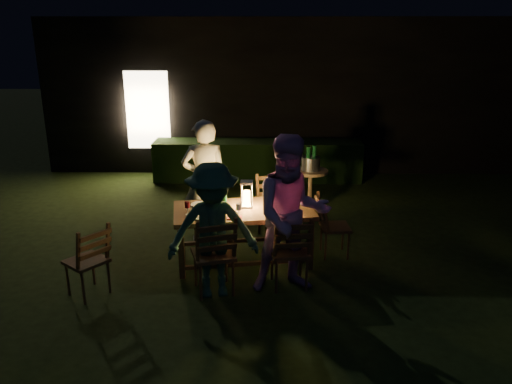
{
  "coord_description": "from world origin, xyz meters",
  "views": [
    {
      "loc": [
        -0.36,
        -6.17,
        2.95
      ],
      "look_at": [
        -0.47,
        0.15,
        0.89
      ],
      "focal_mm": 35.0,
      "sensor_mm": 36.0,
      "label": 1
    }
  ],
  "objects_px": {
    "chair_end": "(333,237)",
    "lantern": "(247,196)",
    "chair_near_right": "(289,264)",
    "person_opp_left": "(213,231)",
    "chair_spare": "(89,273)",
    "person_house_side": "(205,181)",
    "bottle_bucket_a": "(308,161)",
    "ice_bucket": "(311,164)",
    "chair_far_right": "(274,218)",
    "side_table": "(310,175)",
    "chair_far_left": "(206,223)",
    "chair_near_left": "(214,268)",
    "dining_table": "(243,214)",
    "person_opp_right": "(291,215)",
    "bottle_bucket_b": "(314,160)",
    "bottle_table": "(224,199)"
  },
  "relations": [
    {
      "from": "chair_end",
      "to": "person_opp_right",
      "type": "bearing_deg",
      "value": -38.41
    },
    {
      "from": "chair_end",
      "to": "lantern",
      "type": "relative_size",
      "value": 2.55
    },
    {
      "from": "chair_near_right",
      "to": "person_opp_right",
      "type": "xyz_separation_m",
      "value": [
        0.01,
        -0.05,
        0.64
      ]
    },
    {
      "from": "person_house_side",
      "to": "chair_far_right",
      "type": "bearing_deg",
      "value": 177.11
    },
    {
      "from": "person_house_side",
      "to": "chair_far_left",
      "type": "bearing_deg",
      "value": 90.51
    },
    {
      "from": "chair_near_right",
      "to": "person_opp_left",
      "type": "distance_m",
      "value": 1.03
    },
    {
      "from": "side_table",
      "to": "person_opp_right",
      "type": "bearing_deg",
      "value": -100.01
    },
    {
      "from": "chair_near_left",
      "to": "bottle_bucket_b",
      "type": "relative_size",
      "value": 3.24
    },
    {
      "from": "dining_table",
      "to": "bottle_bucket_a",
      "type": "height_order",
      "value": "bottle_bucket_a"
    },
    {
      "from": "chair_far_right",
      "to": "side_table",
      "type": "height_order",
      "value": "chair_far_right"
    },
    {
      "from": "chair_far_left",
      "to": "chair_far_right",
      "type": "distance_m",
      "value": 1.0
    },
    {
      "from": "chair_end",
      "to": "bottle_table",
      "type": "bearing_deg",
      "value": -84.78
    },
    {
      "from": "ice_bucket",
      "to": "dining_table",
      "type": "bearing_deg",
      "value": -119.99
    },
    {
      "from": "chair_near_right",
      "to": "person_house_side",
      "type": "height_order",
      "value": "person_house_side"
    },
    {
      "from": "person_house_side",
      "to": "bottle_bucket_a",
      "type": "relative_size",
      "value": 5.57
    },
    {
      "from": "dining_table",
      "to": "bottle_table",
      "type": "distance_m",
      "value": 0.33
    },
    {
      "from": "person_opp_left",
      "to": "lantern",
      "type": "relative_size",
      "value": 4.54
    },
    {
      "from": "chair_spare",
      "to": "person_house_side",
      "type": "bearing_deg",
      "value": 3.12
    },
    {
      "from": "chair_far_right",
      "to": "bottle_bucket_a",
      "type": "relative_size",
      "value": 3.0
    },
    {
      "from": "chair_near_left",
      "to": "chair_far_right",
      "type": "height_order",
      "value": "chair_near_left"
    },
    {
      "from": "chair_near_left",
      "to": "ice_bucket",
      "type": "distance_m",
      "value": 2.99
    },
    {
      "from": "chair_near_left",
      "to": "person_opp_left",
      "type": "distance_m",
      "value": 0.48
    },
    {
      "from": "chair_far_right",
      "to": "side_table",
      "type": "relative_size",
      "value": 1.24
    },
    {
      "from": "person_opp_left",
      "to": "ice_bucket",
      "type": "relative_size",
      "value": 5.3
    },
    {
      "from": "ice_bucket",
      "to": "bottle_bucket_b",
      "type": "distance_m",
      "value": 0.08
    },
    {
      "from": "chair_far_left",
      "to": "bottle_bucket_a",
      "type": "relative_size",
      "value": 2.83
    },
    {
      "from": "dining_table",
      "to": "chair_far_left",
      "type": "bearing_deg",
      "value": 120.32
    },
    {
      "from": "dining_table",
      "to": "chair_far_right",
      "type": "bearing_deg",
      "value": 54.58
    },
    {
      "from": "chair_end",
      "to": "bottle_bucket_b",
      "type": "bearing_deg",
      "value": -179.58
    },
    {
      "from": "chair_near_left",
      "to": "bottle_bucket_a",
      "type": "bearing_deg",
      "value": 46.49
    },
    {
      "from": "chair_near_right",
      "to": "ice_bucket",
      "type": "distance_m",
      "value": 2.57
    },
    {
      "from": "chair_end",
      "to": "person_house_side",
      "type": "height_order",
      "value": "person_house_side"
    },
    {
      "from": "chair_far_right",
      "to": "person_house_side",
      "type": "height_order",
      "value": "person_house_side"
    },
    {
      "from": "chair_far_right",
      "to": "bottle_bucket_b",
      "type": "bearing_deg",
      "value": -141.93
    },
    {
      "from": "chair_far_right",
      "to": "chair_end",
      "type": "relative_size",
      "value": 1.08
    },
    {
      "from": "chair_end",
      "to": "bottle_table",
      "type": "xyz_separation_m",
      "value": [
        -1.46,
        -0.25,
        0.61
      ]
    },
    {
      "from": "chair_near_right",
      "to": "chair_far_left",
      "type": "xyz_separation_m",
      "value": [
        -1.15,
        1.37,
        -0.02
      ]
    },
    {
      "from": "person_opp_left",
      "to": "ice_bucket",
      "type": "bearing_deg",
      "value": 53.73
    },
    {
      "from": "chair_spare",
      "to": "ice_bucket",
      "type": "xyz_separation_m",
      "value": [
        2.78,
        2.7,
        0.6
      ]
    },
    {
      "from": "person_house_side",
      "to": "ice_bucket",
      "type": "bearing_deg",
      "value": -156.73
    },
    {
      "from": "person_opp_left",
      "to": "side_table",
      "type": "height_order",
      "value": "person_opp_left"
    },
    {
      "from": "chair_near_left",
      "to": "ice_bucket",
      "type": "relative_size",
      "value": 3.46
    },
    {
      "from": "chair_near_right",
      "to": "person_opp_left",
      "type": "xyz_separation_m",
      "value": [
        -0.88,
        -0.2,
        0.5
      ]
    },
    {
      "from": "chair_near_left",
      "to": "person_opp_left",
      "type": "xyz_separation_m",
      "value": [
        0.01,
        -0.05,
        0.48
      ]
    },
    {
      "from": "bottle_bucket_a",
      "to": "ice_bucket",
      "type": "bearing_deg",
      "value": 38.66
    },
    {
      "from": "lantern",
      "to": "bottle_bucket_a",
      "type": "distance_m",
      "value": 1.92
    },
    {
      "from": "chair_end",
      "to": "side_table",
      "type": "relative_size",
      "value": 1.15
    },
    {
      "from": "chair_near_left",
      "to": "lantern",
      "type": "distance_m",
      "value": 1.13
    },
    {
      "from": "chair_near_left",
      "to": "chair_spare",
      "type": "xyz_separation_m",
      "value": [
        -1.45,
        -0.09,
        -0.03
      ]
    },
    {
      "from": "chair_far_left",
      "to": "person_house_side",
      "type": "relative_size",
      "value": 0.51
    }
  ]
}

